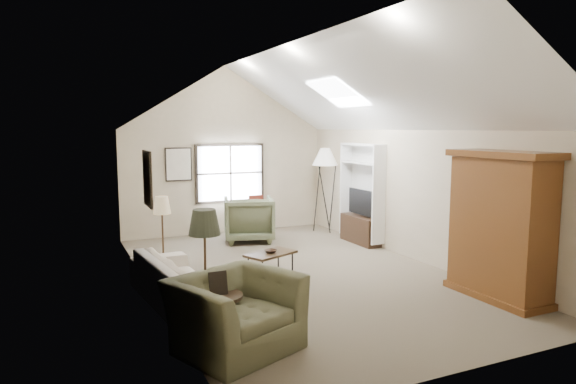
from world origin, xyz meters
name	(u,v)px	position (x,y,z in m)	size (l,w,h in m)	color
room_shell	(298,88)	(0.00, 0.00, 3.21)	(5.01, 8.01, 4.00)	brown
window	(230,173)	(0.10, 3.96, 1.45)	(1.72, 0.08, 1.42)	black
skylight	(338,93)	(1.30, 0.90, 3.22)	(0.80, 1.20, 0.52)	white
wall_art	(164,171)	(-1.88, 1.94, 1.73)	(1.97, 3.71, 0.88)	black
armoire	(500,226)	(2.18, -2.40, 1.10)	(0.60, 1.50, 2.20)	brown
tv_alcove	(362,192)	(2.34, 1.60, 1.15)	(0.32, 1.30, 2.10)	white
media_console	(360,230)	(2.32, 1.60, 0.30)	(0.34, 1.18, 0.60)	#382316
tv_panel	(361,202)	(2.32, 1.60, 0.92)	(0.05, 0.90, 0.55)	black
sofa	(180,279)	(-2.20, -0.59, 0.34)	(2.31, 0.90, 0.67)	beige
armchair_near	(235,313)	(-2.00, -2.48, 0.43)	(1.32, 1.15, 0.86)	brown
armchair_far	(249,219)	(0.15, 2.83, 0.50)	(1.07, 1.10, 1.00)	#585E42
coffee_table	(271,265)	(-0.52, -0.03, 0.22)	(0.86, 0.48, 0.44)	#3D2A19
bowl	(271,251)	(-0.52, -0.03, 0.47)	(0.21, 0.21, 0.05)	#3B2218
side_table	(219,318)	(-2.10, -2.19, 0.29)	(0.58, 0.58, 0.58)	#312414
side_chair	(258,215)	(0.63, 3.49, 0.46)	(0.36, 0.36, 0.92)	maroon
tripod_lamp	(325,189)	(2.20, 3.03, 1.05)	(0.61, 0.61, 2.09)	silver
dark_lamp	(205,273)	(-2.20, -1.99, 0.81)	(0.39, 0.39, 1.61)	#282C1F
tan_lamp	(163,238)	(-2.20, 0.61, 0.72)	(0.29, 0.29, 1.45)	tan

